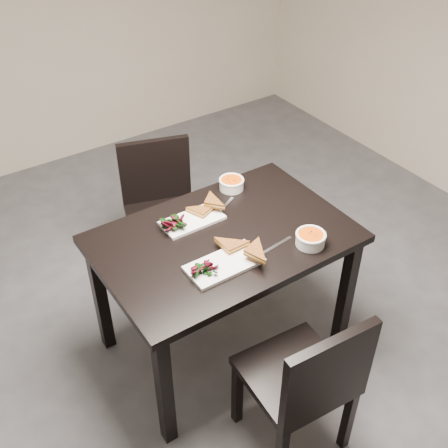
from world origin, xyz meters
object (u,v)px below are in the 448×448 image
plate_far (192,220)px  chair_far (160,204)px  soup_bowl_far (231,183)px  plate_near (224,264)px  chair_near (307,380)px  table (224,251)px  soup_bowl_near (311,238)px

plate_far → chair_far: bearing=79.2°
soup_bowl_far → chair_far: bearing=116.9°
chair_far → plate_near: 0.97m
chair_near → plate_far: (-0.01, 0.89, 0.27)m
chair_near → chair_far: bearing=90.3°
table → soup_bowl_near: size_ratio=8.41×
soup_bowl_near → soup_bowl_far: (-0.04, 0.59, -0.00)m
chair_near → chair_far: 1.45m
plate_far → soup_bowl_far: 0.35m
chair_far → soup_bowl_near: chair_far is taller
chair_far → soup_bowl_far: 0.57m
table → plate_near: (-0.12, -0.18, 0.11)m
plate_far → table: bearing=-69.1°
table → soup_bowl_far: size_ratio=8.94×
plate_near → plate_far: size_ratio=1.11×
chair_near → soup_bowl_far: bearing=77.0°
table → plate_far: 0.22m
chair_near → plate_far: bearing=94.7°
chair_far → plate_near: size_ratio=2.49×
chair_near → soup_bowl_near: 0.64m
chair_far → soup_bowl_far: (0.22, -0.43, 0.30)m
soup_bowl_near → plate_far: 0.58m
table → plate_far: size_ratio=3.92×
plate_near → plate_far: bearing=82.0°
plate_near → soup_bowl_far: size_ratio=2.54×
plate_near → soup_bowl_far: bearing=52.5°
chair_far → plate_near: (-0.16, -0.91, 0.27)m
chair_near → chair_far: same height
plate_near → chair_near: bearing=-84.0°
chair_far → soup_bowl_far: bearing=-45.5°
chair_far → plate_far: size_ratio=2.78×
chair_far → plate_far: 0.63m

